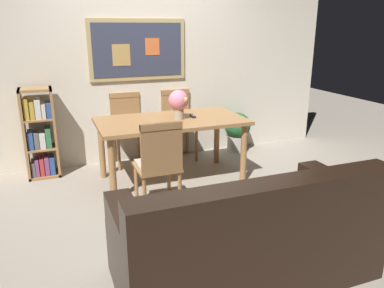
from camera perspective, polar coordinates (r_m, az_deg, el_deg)
The scene contains 11 objects.
ground_plane at distance 3.94m, azimuth -1.15°, elevation -8.47°, with size 12.00×12.00×0.00m, color gray.
wall_back_with_painting at distance 4.99m, azimuth -7.26°, elevation 12.45°, with size 5.20×0.14×2.60m.
dining_table at distance 4.25m, azimuth -3.17°, elevation 2.59°, with size 1.63×0.88×0.73m.
dining_chair_far_right at distance 5.06m, azimuth -2.16°, elevation 3.85°, with size 0.40×0.41×0.91m.
dining_chair_near_left at distance 3.51m, azimuth -5.01°, elevation -2.38°, with size 0.40×0.41×0.91m.
dining_chair_far_left at distance 4.91m, azimuth -9.76°, elevation 3.18°, with size 0.40×0.41×0.91m.
leather_couch at distance 2.72m, azimuth 8.37°, elevation -14.05°, with size 1.80×0.84×0.84m.
bookshelf at distance 4.74m, azimuth -21.93°, elevation 1.23°, with size 0.36×0.28×1.05m.
potted_ivy at distance 5.43m, azimuth 6.86°, elevation 2.08°, with size 0.37×0.37×0.57m.
flower_vase at distance 4.19m, azimuth -2.03°, elevation 6.38°, with size 0.23×0.22×0.32m.
tv_remote at distance 4.34m, azimuth 0.12°, elevation 4.28°, with size 0.07×0.16×0.02m.
Camera 1 is at (-1.21, -3.34, 1.72)m, focal length 35.36 mm.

